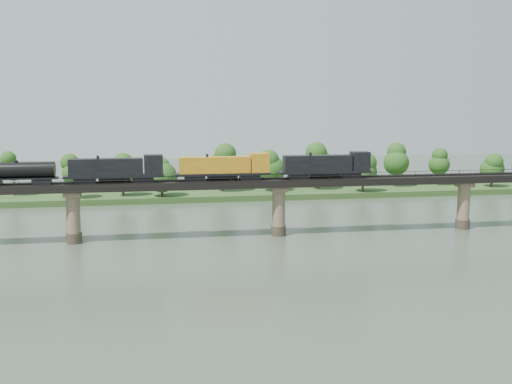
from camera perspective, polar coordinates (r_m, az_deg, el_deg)
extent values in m
plane|color=#374435|center=(101.70, 5.52, -7.39)|extent=(400.00, 400.00, 0.00)
cube|color=#28471C|center=(183.19, -1.52, -0.04)|extent=(300.00, 24.00, 1.60)
cylinder|color=#473A2D|center=(127.86, -15.86, -3.94)|extent=(3.00, 3.00, 2.00)
cylinder|color=#8A765A|center=(127.00, -15.94, -1.96)|extent=(2.60, 2.60, 9.00)
cube|color=#8A765A|center=(126.37, -16.01, -0.18)|extent=(3.20, 3.20, 1.00)
cylinder|color=#473A2D|center=(129.80, 2.01, -3.45)|extent=(3.00, 3.00, 2.00)
cylinder|color=#8A765A|center=(128.95, 2.02, -1.49)|extent=(2.60, 2.60, 9.00)
cube|color=#8A765A|center=(128.33, 2.03, 0.27)|extent=(3.20, 3.20, 1.00)
cylinder|color=#473A2D|center=(143.34, 17.88, -2.72)|extent=(3.00, 3.00, 2.00)
cylinder|color=#8A765A|center=(142.57, 17.96, -0.94)|extent=(2.60, 2.60, 9.00)
cube|color=#8A765A|center=(142.01, 18.04, 0.65)|extent=(3.20, 3.20, 1.00)
cube|color=black|center=(128.16, 2.04, 0.83)|extent=(220.00, 5.00, 1.50)
cube|color=black|center=(127.32, 2.11, 1.15)|extent=(220.00, 0.12, 0.16)
cube|color=black|center=(128.78, 1.97, 1.23)|extent=(220.00, 0.12, 0.16)
cube|color=black|center=(125.64, 2.27, 1.34)|extent=(220.00, 0.10, 0.10)
cube|color=black|center=(130.31, 1.82, 1.59)|extent=(220.00, 0.10, 0.10)
cube|color=black|center=(125.69, 2.26, 1.18)|extent=(0.08, 0.08, 0.70)
cube|color=black|center=(130.35, 1.82, 1.44)|extent=(0.08, 0.08, 0.70)
cylinder|color=#382619|center=(183.43, -20.67, 0.27)|extent=(0.70, 0.70, 3.71)
sphere|color=#1C4614|center=(182.84, -20.75, 1.81)|extent=(5.67, 5.67, 5.67)
sphere|color=#1C4614|center=(182.55, -20.80, 2.78)|extent=(4.25, 4.25, 4.25)
cylinder|color=#382619|center=(173.29, -15.79, 0.02)|extent=(0.70, 0.70, 3.51)
sphere|color=#1C4614|center=(172.70, -15.85, 1.56)|extent=(6.31, 6.31, 6.31)
sphere|color=#1C4614|center=(172.39, -15.89, 2.52)|extent=(4.73, 4.73, 4.73)
cylinder|color=#382619|center=(174.95, -11.73, 0.21)|extent=(0.70, 0.70, 3.34)
sphere|color=#1C4614|center=(174.38, -11.77, 1.66)|extent=(7.18, 7.18, 7.18)
sphere|color=#1C4614|center=(174.09, -11.80, 2.57)|extent=(5.39, 5.39, 5.39)
cylinder|color=#382619|center=(172.27, -8.35, 0.09)|extent=(0.70, 0.70, 2.83)
sphere|color=#1C4614|center=(171.77, -8.38, 1.33)|extent=(8.26, 8.26, 8.26)
sphere|color=#1C4614|center=(171.50, -8.40, 2.11)|extent=(6.19, 6.19, 6.19)
cylinder|color=#382619|center=(179.86, -3.01, 0.69)|extent=(0.70, 0.70, 3.96)
sphere|color=#1C4614|center=(179.23, -3.02, 2.37)|extent=(8.07, 8.07, 8.07)
sphere|color=#1C4614|center=(178.92, -3.03, 3.42)|extent=(6.05, 6.05, 6.05)
cylinder|color=#382619|center=(180.51, 1.33, 0.62)|extent=(0.70, 0.70, 3.27)
sphere|color=#1C4614|center=(179.98, 1.33, 1.99)|extent=(8.03, 8.03, 8.03)
sphere|color=#1C4614|center=(179.69, 1.34, 2.86)|extent=(6.02, 6.02, 6.02)
cylinder|color=#382619|center=(184.83, 5.56, 0.87)|extent=(0.70, 0.70, 3.92)
sphere|color=#1C4614|center=(184.22, 5.58, 2.48)|extent=(8.29, 8.29, 8.29)
sphere|color=#1C4614|center=(183.92, 5.60, 3.49)|extent=(6.21, 6.21, 6.21)
cylinder|color=#382619|center=(181.56, 9.47, 0.51)|extent=(0.70, 0.70, 3.02)
sphere|color=#1C4614|center=(181.06, 9.50, 1.78)|extent=(7.74, 7.74, 7.74)
sphere|color=#1C4614|center=(180.79, 9.52, 2.57)|extent=(5.80, 5.80, 5.80)
cylinder|color=#382619|center=(194.21, 12.32, 1.06)|extent=(0.70, 0.70, 3.80)
sphere|color=#1C4614|center=(193.65, 12.36, 2.54)|extent=(7.47, 7.47, 7.47)
sphere|color=#1C4614|center=(193.37, 12.39, 3.48)|extent=(5.60, 5.60, 5.60)
cylinder|color=#382619|center=(199.99, 15.92, 1.07)|extent=(0.70, 0.70, 3.38)
sphere|color=#1C4614|center=(199.49, 15.97, 2.36)|extent=(6.23, 6.23, 6.23)
sphere|color=#1C4614|center=(199.23, 16.01, 3.16)|extent=(4.67, 4.67, 4.67)
cylinder|color=#382619|center=(201.36, 20.20, 0.84)|extent=(0.70, 0.70, 2.77)
sphere|color=#1C4614|center=(200.94, 20.25, 1.89)|extent=(7.04, 7.04, 7.04)
sphere|color=#1C4614|center=(200.71, 20.28, 2.54)|extent=(5.28, 5.28, 5.28)
cube|color=black|center=(131.85, 8.38, 1.52)|extent=(3.95, 2.37, 1.09)
cube|color=black|center=(128.87, 3.78, 1.43)|extent=(3.95, 2.37, 1.09)
cube|color=black|center=(130.17, 6.11, 1.78)|extent=(18.79, 2.97, 0.49)
cube|color=black|center=(129.58, 5.49, 2.57)|extent=(13.84, 2.67, 3.16)
cube|color=black|center=(132.18, 9.22, 2.75)|extent=(3.56, 2.97, 3.76)
cylinder|color=black|center=(130.24, 6.10, 1.54)|extent=(5.93, 1.38, 1.38)
cube|color=black|center=(126.92, -0.57, 1.35)|extent=(3.95, 2.37, 1.09)
cube|color=black|center=(125.63, -5.47, 1.24)|extent=(3.95, 2.37, 1.09)
cube|color=black|center=(126.08, -3.01, 1.60)|extent=(18.79, 2.97, 0.49)
cube|color=orange|center=(125.71, -3.68, 2.42)|extent=(13.84, 2.67, 3.16)
cube|color=orange|center=(126.94, 0.31, 2.63)|extent=(3.56, 2.97, 3.76)
cylinder|color=black|center=(126.14, -3.00, 1.36)|extent=(5.93, 1.38, 1.38)
cube|color=black|center=(125.28, -9.98, 1.13)|extent=(3.95, 2.37, 1.09)
cube|color=black|center=(125.78, -14.94, 1.00)|extent=(3.95, 2.37, 1.09)
cube|color=black|center=(125.33, -12.48, 1.38)|extent=(18.79, 2.97, 0.49)
cube|color=black|center=(125.20, -13.18, 2.19)|extent=(13.84, 2.67, 3.16)
cube|color=black|center=(124.97, -9.11, 2.43)|extent=(3.56, 2.97, 3.76)
cylinder|color=black|center=(125.40, -12.47, 1.13)|extent=(5.93, 1.38, 1.38)
cube|color=black|center=(126.74, -18.50, 0.90)|extent=(3.46, 2.18, 1.09)
cube|color=black|center=(127.41, -20.49, 1.13)|extent=(14.83, 2.37, 0.30)
cylinder|color=black|center=(127.24, -20.53, 1.84)|extent=(13.84, 2.97, 2.97)
cylinder|color=black|center=(127.08, -20.57, 2.55)|extent=(0.69, 0.69, 0.49)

